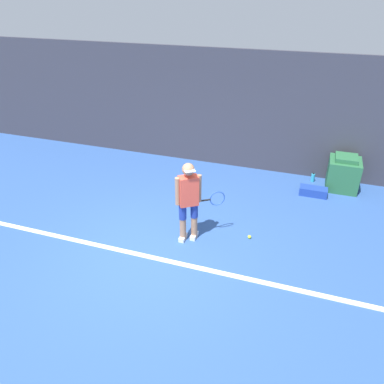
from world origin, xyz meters
The scene contains 8 objects.
ground_plane centered at (0.00, 0.00, 0.00)m, with size 24.00×24.00×0.00m, color #2D5193.
back_wall centered at (0.00, 4.18, 1.48)m, with size 24.00×0.10×2.95m.
court_baseline centered at (0.00, -0.09, 0.01)m, with size 21.60×0.10×0.01m.
tennis_player centered at (0.44, 0.67, 0.87)m, with size 0.79×0.59×1.57m.
tennis_ball centered at (1.53, 1.04, 0.03)m, with size 0.07×0.07×0.07m.
covered_chair centered at (3.19, 3.73, 0.39)m, with size 0.70×0.70×0.82m.
equipment_bag centered at (2.59, 3.17, 0.10)m, with size 0.61×0.27×0.19m.
water_bottle centered at (2.54, 3.86, 0.11)m, with size 0.09×0.09×0.23m.
Camera 1 is at (2.36, -4.81, 4.25)m, focal length 35.00 mm.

